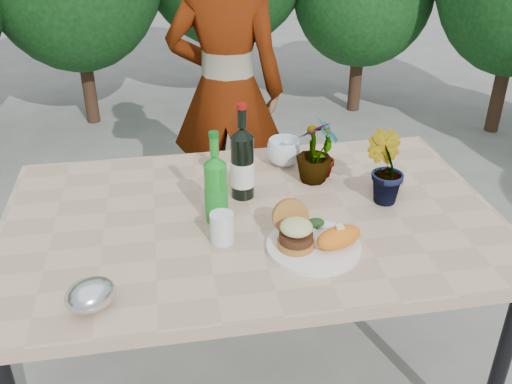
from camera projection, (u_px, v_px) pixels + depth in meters
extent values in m
plane|color=slate|center=(252.00, 378.00, 2.22)|extent=(80.00, 80.00, 0.00)
cube|color=tan|center=(252.00, 220.00, 1.86)|extent=(1.60, 1.00, 0.04)
cylinder|color=black|center=(500.00, 370.00, 1.79)|extent=(0.05, 0.05, 0.71)
cylinder|color=black|center=(59.00, 260.00, 2.30)|extent=(0.05, 0.05, 0.71)
cylinder|color=black|center=(397.00, 227.00, 2.51)|extent=(0.05, 0.05, 0.71)
cylinder|color=#382316|center=(90.00, 96.00, 4.40)|extent=(0.10, 0.10, 0.42)
cylinder|color=#382316|center=(228.00, 75.00, 4.72)|extent=(0.10, 0.10, 0.50)
cylinder|color=#382316|center=(355.00, 87.00, 4.64)|extent=(0.10, 0.10, 0.38)
cylinder|color=#382316|center=(497.00, 103.00, 4.24)|extent=(0.10, 0.10, 0.44)
cylinder|color=white|center=(314.00, 247.00, 1.68)|extent=(0.28, 0.28, 0.01)
cylinder|color=#B7722D|center=(296.00, 243.00, 1.67)|extent=(0.11, 0.11, 0.02)
cylinder|color=#472314|center=(296.00, 237.00, 1.66)|extent=(0.10, 0.10, 0.02)
ellipsoid|color=beige|center=(296.00, 227.00, 1.64)|extent=(0.10, 0.10, 0.04)
cylinder|color=#B7722D|center=(290.00, 217.00, 1.71)|extent=(0.11, 0.06, 0.11)
ellipsoid|color=orange|center=(339.00, 237.00, 1.66)|extent=(0.17, 0.12, 0.06)
ellipsoid|color=olive|center=(306.00, 225.00, 1.75)|extent=(0.04, 0.04, 0.02)
ellipsoid|color=#193814|center=(315.00, 223.00, 1.76)|extent=(0.06, 0.04, 0.03)
cylinder|color=black|center=(242.00, 167.00, 1.91)|extent=(0.08, 0.08, 0.22)
cylinder|color=white|center=(243.00, 173.00, 1.92)|extent=(0.08, 0.08, 0.09)
cone|color=black|center=(242.00, 132.00, 1.85)|extent=(0.08, 0.08, 0.04)
cylinder|color=black|center=(242.00, 118.00, 1.82)|extent=(0.03, 0.03, 0.06)
cylinder|color=maroon|center=(242.00, 106.00, 1.80)|extent=(0.03, 0.03, 0.02)
cylinder|color=#18881F|center=(216.00, 193.00, 1.78)|extent=(0.07, 0.07, 0.20)
cylinder|color=#198C26|center=(216.00, 199.00, 1.79)|extent=(0.07, 0.07, 0.08)
cone|color=#18881F|center=(215.00, 160.00, 1.72)|extent=(0.07, 0.07, 0.03)
cylinder|color=#18881F|center=(214.00, 146.00, 1.70)|extent=(0.03, 0.03, 0.06)
cylinder|color=#0C5919|center=(214.00, 134.00, 1.68)|extent=(0.03, 0.03, 0.01)
cylinder|color=silver|center=(222.00, 228.00, 1.70)|extent=(0.07, 0.07, 0.09)
imported|color=#2C5F20|center=(326.00, 148.00, 2.03)|extent=(0.12, 0.14, 0.23)
imported|color=#28541C|center=(385.00, 168.00, 1.87)|extent=(0.17, 0.17, 0.24)
imported|color=#23571D|center=(314.00, 152.00, 2.00)|extent=(0.17, 0.17, 0.23)
imported|color=white|center=(284.00, 152.00, 2.15)|extent=(0.17, 0.17, 0.10)
ellipsoid|color=silver|center=(92.00, 295.00, 1.44)|extent=(0.17, 0.17, 0.08)
ellipsoid|color=silver|center=(388.00, 179.00, 1.98)|extent=(0.11, 0.14, 0.08)
imported|color=#97644B|center=(227.00, 92.00, 2.78)|extent=(0.64, 0.49, 1.57)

